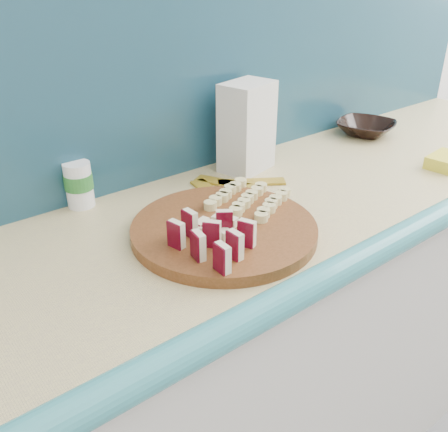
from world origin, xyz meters
TOP-DOWN VIEW (x-y plane):
  - kitchen_counter at (0.10, 1.50)m, footprint 2.20×0.63m
  - backsplash at (0.10, 1.79)m, footprint 2.20×0.02m
  - cutting_board at (-0.20, 1.44)m, footprint 0.52×0.52m
  - apple_wedges at (-0.27, 1.38)m, footprint 0.14×0.18m
  - apple_chunks at (-0.22, 1.43)m, footprint 0.06×0.07m
  - banana_slices at (-0.09, 1.49)m, footprint 0.21×0.19m
  - brown_bowl at (0.58, 1.67)m, footprint 0.24×0.24m
  - flour_bag at (0.08, 1.69)m, footprint 0.16×0.13m
  - canister at (-0.37, 1.76)m, footprint 0.07×0.07m
  - sponge at (0.52, 1.35)m, footprint 0.12×0.09m
  - banana_peel at (-0.03, 1.62)m, footprint 0.23×0.20m

SIDE VIEW (x-z plane):
  - kitchen_counter at x=0.10m, z-range 0.00..0.91m
  - banana_peel at x=-0.03m, z-range 0.91..0.92m
  - cutting_board at x=-0.20m, z-range 0.91..0.93m
  - sponge at x=0.52m, z-range 0.91..0.94m
  - brown_bowl at x=0.58m, z-range 0.91..0.95m
  - banana_slices at x=-0.09m, z-range 0.93..0.95m
  - apple_chunks at x=-0.22m, z-range 0.93..0.95m
  - apple_wedges at x=-0.27m, z-range 0.93..0.99m
  - canister at x=-0.37m, z-range 0.91..1.02m
  - flour_bag at x=0.08m, z-range 0.91..1.15m
  - backsplash at x=0.10m, z-range 0.91..1.41m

